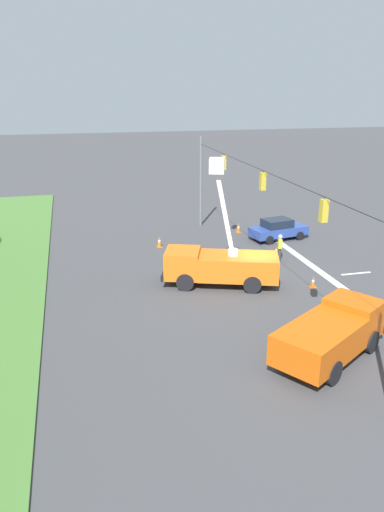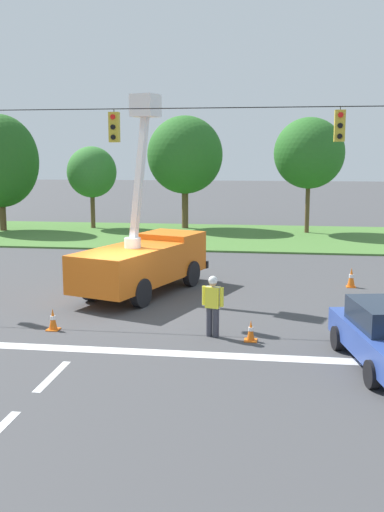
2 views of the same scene
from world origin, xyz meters
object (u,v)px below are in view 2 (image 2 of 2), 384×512
object	(u,v)px
tree_centre	(92,172)
tree_far_east	(309,153)
tree_west	(0,161)
traffic_cone_foreground_left	(351,277)
traffic_cone_mid_right	(53,320)
road_worker	(213,302)
traffic_cone_foreground_right	(251,331)
tree_east	(185,155)
utility_truck_bucket_lift	(144,257)

from	to	relation	value
tree_centre	tree_far_east	xyz separation A→B (m)	(14.62, -0.54, 1.28)
tree_west	traffic_cone_foreground_left	world-z (taller)	tree_west
tree_centre	traffic_cone_mid_right	world-z (taller)	tree_centre
road_worker	traffic_cone_foreground_right	xyz separation A→B (m)	(1.10, -0.27, -0.72)
traffic_cone_foreground_left	traffic_cone_mid_right	xyz separation A→B (m)	(-9.47, -7.20, -0.07)
tree_west	road_worker	bearing A→B (deg)	-52.50
tree_centre	road_worker	xyz separation A→B (m)	(10.87, -23.65, -2.94)
tree_centre	tree_east	world-z (taller)	tree_east
utility_truck_bucket_lift	traffic_cone_foreground_left	distance (m)	8.17
tree_west	traffic_cone_foreground_right	xyz separation A→B (m)	(17.55, -21.70, -4.42)
traffic_cone_mid_right	traffic_cone_foreground_left	bearing A→B (deg)	37.25
tree_centre	utility_truck_bucket_lift	distance (m)	20.28
utility_truck_bucket_lift	traffic_cone_mid_right	bearing A→B (deg)	-107.73
tree_west	utility_truck_bucket_lift	xyz separation A→B (m)	(13.32, -16.35, -3.35)
tree_east	utility_truck_bucket_lift	xyz separation A→B (m)	(1.39, -19.36, -3.74)
tree_east	utility_truck_bucket_lift	bearing A→B (deg)	-85.91
tree_far_east	utility_truck_bucket_lift	xyz separation A→B (m)	(-6.88, -18.02, -3.86)
road_worker	utility_truck_bucket_lift	bearing A→B (deg)	121.60
utility_truck_bucket_lift	tree_centre	bearing A→B (deg)	112.65
tree_centre	traffic_cone_foreground_right	size ratio (longest dim) A/B	9.56
traffic_cone_foreground_right	traffic_cone_mid_right	world-z (taller)	traffic_cone_mid_right
road_worker	traffic_cone_foreground_right	world-z (taller)	road_worker
tree_east	traffic_cone_foreground_left	bearing A→B (deg)	-61.89
traffic_cone_foreground_left	tree_centre	bearing A→B (deg)	133.42
traffic_cone_foreground_left	traffic_cone_mid_right	world-z (taller)	traffic_cone_foreground_left
tree_west	tree_centre	xyz separation A→B (m)	(5.57, 2.21, -0.76)
utility_truck_bucket_lift	traffic_cone_foreground_right	size ratio (longest dim) A/B	12.24
traffic_cone_foreground_left	road_worker	bearing A→B (deg)	-123.29
traffic_cone_foreground_right	tree_centre	bearing A→B (deg)	116.60
utility_truck_bucket_lift	tree_far_east	bearing A→B (deg)	69.12
tree_far_east	traffic_cone_foreground_right	size ratio (longest dim) A/B	12.57
tree_far_east	traffic_cone_foreground_right	xyz separation A→B (m)	(-2.65, -23.37, -4.94)
tree_far_east	utility_truck_bucket_lift	bearing A→B (deg)	-110.88
tree_centre	traffic_cone_foreground_right	world-z (taller)	tree_centre
tree_far_east	tree_west	bearing A→B (deg)	-175.26
tree_centre	tree_east	bearing A→B (deg)	7.17
tree_west	utility_truck_bucket_lift	world-z (taller)	tree_west
tree_east	traffic_cone_mid_right	world-z (taller)	tree_east
traffic_cone_foreground_left	traffic_cone_foreground_right	distance (m)	8.27
traffic_cone_foreground_right	traffic_cone_mid_right	distance (m)	5.87
tree_west	traffic_cone_mid_right	size ratio (longest dim) A/B	11.77
tree_west	traffic_cone_foreground_left	distance (m)	25.87
utility_truck_bucket_lift	traffic_cone_foreground_right	bearing A→B (deg)	-51.69
tree_west	tree_centre	distance (m)	6.04
tree_west	tree_east	bearing A→B (deg)	14.17
tree_far_east	traffic_cone_mid_right	xyz separation A→B (m)	(-8.51, -23.13, -4.90)
tree_west	traffic_cone_mid_right	bearing A→B (deg)	-61.43
tree_west	tree_far_east	xyz separation A→B (m)	(20.19, 1.67, 0.52)
tree_west	tree_centre	bearing A→B (deg)	21.66
tree_east	tree_far_east	distance (m)	8.37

